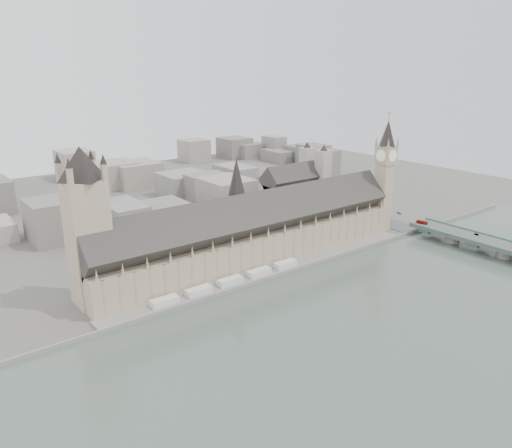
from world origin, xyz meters
TOP-DOWN VIEW (x-y plane):
  - ground at (0.00, 0.00)m, footprint 900.00×900.00m
  - river_thames at (0.00, -165.00)m, footprint 600.00×600.00m
  - embankment_wall at (0.00, -15.00)m, footprint 600.00×1.50m
  - river_terrace at (0.00, -7.50)m, footprint 270.00×15.00m
  - terrace_tents at (-40.00, -7.00)m, footprint 118.00×7.00m
  - palace_of_westminster at (0.00, 19.70)m, footprint 265.00×40.73m
  - elizabeth_tower at (138.00, 8.00)m, footprint 17.00×17.00m
  - victoria_tower at (-122.00, 26.00)m, footprint 30.00×30.00m
  - central_tower at (-10.00, 26.00)m, footprint 13.00×13.00m
  - westminster_bridge at (162.00, -87.50)m, footprint 25.00×325.00m
  - westminster_abbey at (110.92, 95.00)m, footprint 68.00×36.00m
  - city_skyline_inland at (0.00, 245.00)m, footprint 720.00×360.00m
  - park_trees at (-10.00, 60.00)m, footprint 110.00×30.00m
  - red_bus_north at (157.95, -21.41)m, footprint 5.15×10.12m
  - car_silver at (167.13, -67.76)m, footprint 1.78×3.98m
  - car_approach at (167.35, 9.95)m, footprint 3.82×5.70m

SIDE VIEW (x-z plane):
  - ground at x=0.00m, z-range 0.00..0.00m
  - river_thames at x=0.00m, z-range 0.00..0.00m
  - river_terrace at x=0.00m, z-range 0.00..2.00m
  - embankment_wall at x=0.00m, z-range 0.00..3.00m
  - terrace_tents at x=-40.00m, z-range 2.00..6.00m
  - westminster_bridge at x=162.00m, z-range 0.00..10.25m
  - park_trees at x=-10.00m, z-range 0.00..15.00m
  - car_silver at x=167.13m, z-range 10.25..11.52m
  - car_approach at x=167.35m, z-range 10.25..11.78m
  - red_bus_north at x=157.95m, z-range 10.25..13.00m
  - city_skyline_inland at x=0.00m, z-range 0.00..38.00m
  - palace_of_westminster at x=0.00m, z-range -5.02..50.43m
  - westminster_abbey at x=110.92m, z-range -6.92..57.08m
  - victoria_tower at x=-122.00m, z-range 5.20..105.20m
  - central_tower at x=-10.00m, z-range 33.92..81.92m
  - elizabeth_tower at x=138.00m, z-range 4.34..111.84m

